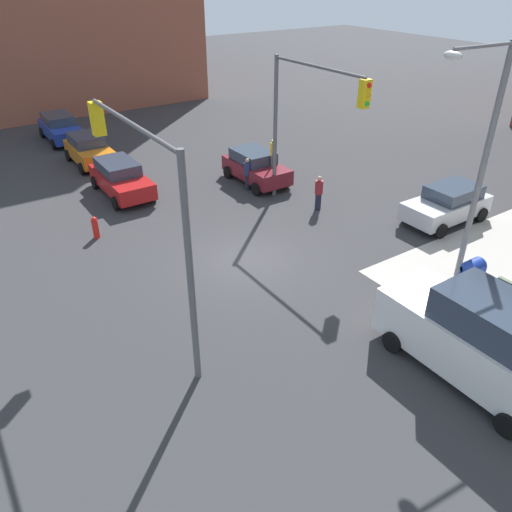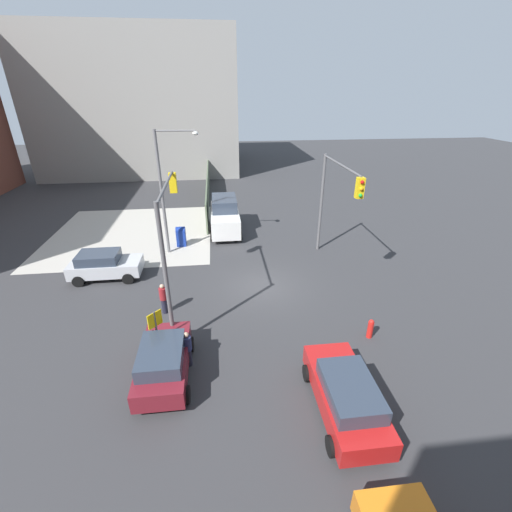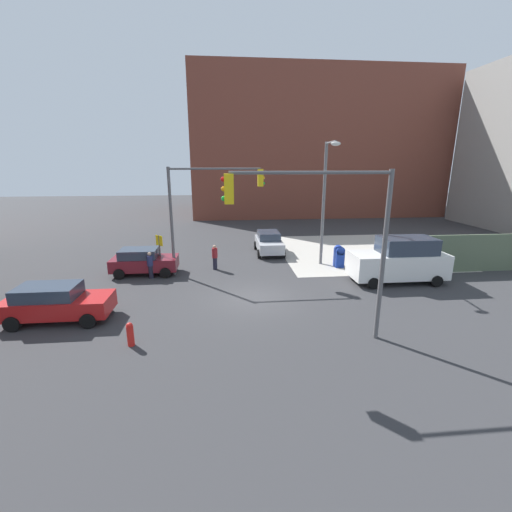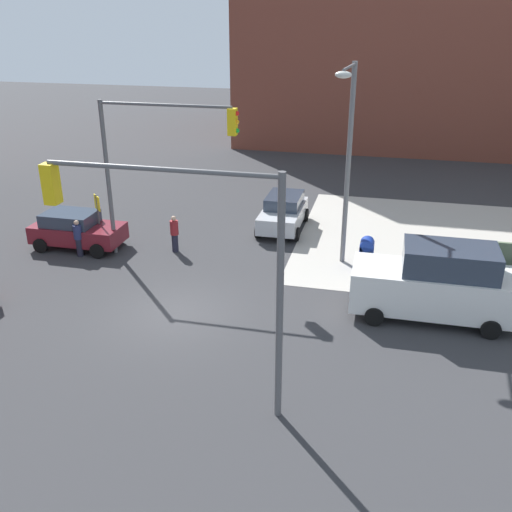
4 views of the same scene
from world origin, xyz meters
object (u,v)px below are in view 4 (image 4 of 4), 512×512
Objects in this scene: pedestrian_waiting at (78,238)px; coupe_maroon at (76,229)px; mailbox_blue at (366,254)px; street_lamp_corner at (348,153)px; coupe_silver at (283,212)px; traffic_signal_se_corner at (185,241)px; van_white_delivery at (436,283)px; traffic_signal_nw_corner at (156,149)px; pedestrian_crossing at (174,233)px.

coupe_maroon is at bearing -119.06° from pedestrian_waiting.
mailbox_blue is 12.58m from coupe_maroon.
street_lamp_corner is at bearing 157.24° from mailbox_blue.
street_lamp_corner is 6.17m from coupe_silver.
street_lamp_corner reaches higher than pedestrian_waiting.
traffic_signal_se_corner is 9.66m from van_white_delivery.
coupe_maroon is (-8.43, -4.43, -0.00)m from coupe_silver.
mailbox_blue is (8.50, 0.50, -3.88)m from traffic_signal_nw_corner.
van_white_delivery is at bearing -46.09° from street_lamp_corner.
coupe_silver is at bearing 150.90° from pedestrian_waiting.
pedestrian_waiting is (-3.50, -0.70, -3.81)m from traffic_signal_nw_corner.
van_white_delivery is (10.97, -2.70, -3.37)m from traffic_signal_nw_corner.
street_lamp_corner is 1.48× the size of van_white_delivery.
coupe_silver is 9.86m from van_white_delivery.
traffic_signal_se_corner is 4.02× the size of pedestrian_waiting.
pedestrian_crossing is at bearing 137.14° from pedestrian_waiting.
coupe_maroon is 2.42× the size of pedestrian_crossing.
coupe_silver is at bearing 27.74° from coupe_maroon.
street_lamp_corner reaches higher than pedestrian_crossing.
mailbox_blue is at bearing -37.14° from pedestrian_crossing.
traffic_signal_nw_corner is 1.64× the size of coupe_maroon.
van_white_delivery is 3.30× the size of pedestrian_crossing.
street_lamp_corner is at bearing -49.50° from coupe_silver.
traffic_signal_se_corner is 11.23m from pedestrian_crossing.
van_white_delivery is at bearing -52.37° from mailbox_blue.
coupe_maroon is 15.32m from van_white_delivery.
mailbox_blue is 0.26× the size of van_white_delivery.
pedestrian_crossing is (-4.17, 9.70, -3.82)m from traffic_signal_se_corner.
mailbox_blue is at bearing 3.37° from traffic_signal_nw_corner.
street_lamp_corner reaches higher than coupe_silver.
coupe_silver is (-0.12, 13.59, -3.82)m from traffic_signal_se_corner.
coupe_maroon reaches higher than mailbox_blue.
street_lamp_corner is at bearing 7.11° from traffic_signal_nw_corner.
coupe_silver is 1.01× the size of coupe_maroon.
coupe_silver is at bearing 130.50° from street_lamp_corner.
pedestrian_crossing is (0.30, 0.70, -3.80)m from traffic_signal_nw_corner.
van_white_delivery is at bearing -47.75° from coupe_silver.
mailbox_blue is at bearing 67.01° from traffic_signal_se_corner.
coupe_maroon is 2.45× the size of pedestrian_waiting.
street_lamp_corner is 6.09m from van_white_delivery.
traffic_signal_se_corner is 11.03m from mailbox_blue.
mailbox_blue is 5.83m from coupe_silver.
pedestrian_crossing is (-7.17, -0.23, -3.85)m from street_lamp_corner.
coupe_maroon is at bearing -176.17° from street_lamp_corner.
coupe_silver is 2.46× the size of pedestrian_crossing.
traffic_signal_nw_corner is 1.20× the size of van_white_delivery.
pedestrian_waiting is (-10.97, -1.63, -3.87)m from street_lamp_corner.
van_white_delivery is at bearing 109.04° from pedestrian_waiting.
traffic_signal_nw_corner is 3.98× the size of pedestrian_crossing.
pedestrian_crossing reaches higher than coupe_maroon.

